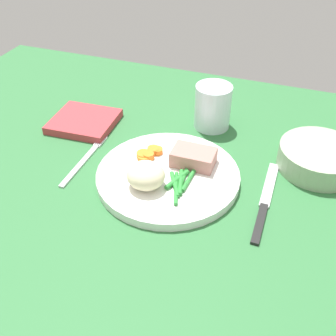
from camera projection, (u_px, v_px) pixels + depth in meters
dining_table at (150, 183)px, 72.95cm from camera, size 120.00×90.00×2.00cm
dinner_plate at (168, 176)px, 71.63cm from camera, size 25.24×25.24×1.60cm
meat_portion at (193, 157)px, 72.29cm from camera, size 7.65×5.04×2.82cm
mashed_potatoes at (146, 175)px, 67.02cm from camera, size 6.45×6.11×4.43cm
carrot_slices at (149, 154)px, 74.64cm from camera, size 4.24×4.86×1.14cm
green_beans at (180, 181)px, 68.66cm from camera, size 4.22×11.32×0.86cm
fork at (84, 160)px, 76.26cm from camera, size 1.44×16.60×0.40cm
knife at (265, 202)px, 67.20cm from camera, size 1.70×20.50×0.64cm
water_glass at (213, 110)px, 83.71cm from camera, size 7.48×7.48×9.18cm
salad_bowl at (319, 157)px, 73.43cm from camera, size 14.67×14.67×4.27cm
napkin at (84, 121)px, 85.93cm from camera, size 13.53×12.59×1.63cm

